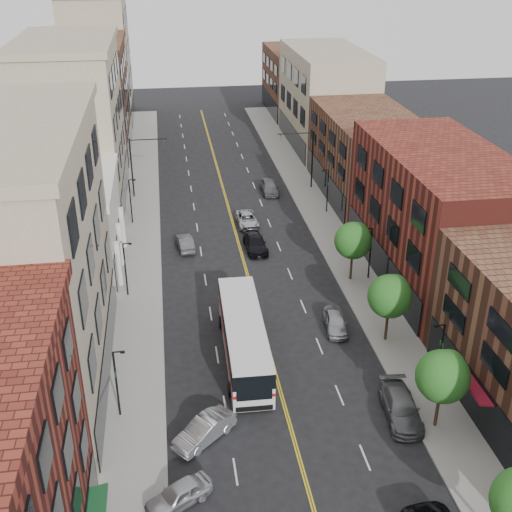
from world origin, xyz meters
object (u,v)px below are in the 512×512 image
car_parked_mid (401,407)px  car_parked_far (335,322)px  car_angle_a (179,495)px  car_lane_a (255,243)px  city_bus (244,335)px  car_lane_behind (185,243)px  car_lane_b (247,219)px  car_angle_b (204,430)px  car_lane_c (269,187)px

car_parked_mid → car_parked_far: size_ratio=1.26×
car_angle_a → car_lane_a: car_lane_a is taller
city_bus → car_parked_far: (7.80, 2.74, -1.24)m
car_lane_behind → car_parked_far: bearing=118.2°
car_angle_a → city_bus: bearing=128.2°
car_lane_behind → car_parked_mid: bearing=109.2°
car_lane_behind → car_lane_b: size_ratio=0.87×
city_bus → car_lane_behind: bearing=101.5°
city_bus → car_angle_b: bearing=-111.9°
car_angle_b → car_lane_c: bearing=124.5°
city_bus → car_angle_b: 9.21m
car_parked_far → car_lane_b: 22.12m
car_parked_mid → city_bus: bearing=144.5°
car_lane_a → car_parked_mid: bearing=-79.4°
car_lane_a → car_lane_b: size_ratio=1.06×
car_lane_behind → car_lane_c: car_lane_c is taller
car_angle_a → car_parked_far: 20.80m
car_angle_a → car_parked_mid: bearing=79.6°
car_angle_a → car_lane_a: (8.90, 31.52, 0.06)m
car_angle_b → car_parked_far: (11.40, 11.13, -0.02)m
car_angle_b → car_lane_behind: car_angle_b is taller
car_parked_mid → car_lane_behind: bearing=120.5°
car_parked_mid → car_lane_b: (-5.90, 32.57, -0.11)m
car_lane_a → car_lane_behind: bearing=167.9°
car_angle_a → car_lane_a: bearing=134.5°
city_bus → car_parked_far: city_bus is taller
car_angle_b → car_lane_c: size_ratio=0.93×
car_lane_behind → car_lane_c: bearing=-133.4°
city_bus → car_lane_a: (3.50, 18.18, -1.23)m
car_angle_b → car_lane_behind: size_ratio=1.08×
car_lane_behind → car_lane_c: size_ratio=0.86×
car_lane_c → car_parked_far: bearing=-88.5°
city_bus → car_angle_b: size_ratio=2.96×
car_angle_a → car_lane_c: 48.86m
car_angle_b → car_parked_far: bearing=93.5°
car_angle_a → car_lane_behind: bearing=146.9°
car_parked_mid → car_lane_b: 33.10m
car_parked_mid → car_lane_a: 26.97m
car_lane_b → car_lane_a: bearing=-92.0°
car_lane_c → car_lane_b: bearing=-112.2°
car_angle_b → car_lane_behind: bearing=139.0°
car_lane_behind → car_lane_a: 7.11m
car_parked_far → car_angle_b: bearing=-129.7°
car_parked_far → car_lane_behind: (-11.30, 16.69, -0.03)m
car_parked_mid → car_parked_far: (-1.60, 10.87, -0.05)m
car_lane_c → car_parked_mid: bearing=-86.4°
car_lane_behind → car_lane_a: bearing=163.9°
city_bus → car_lane_c: size_ratio=2.75×
car_lane_c → car_angle_a: bearing=-104.3°
car_parked_far → car_lane_a: car_lane_a is taller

